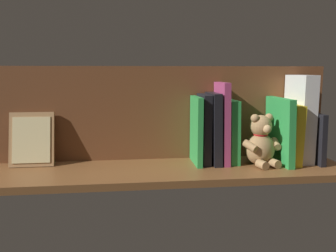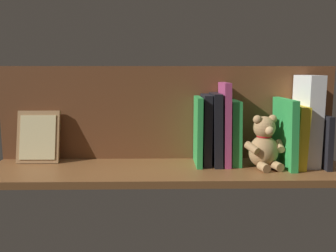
% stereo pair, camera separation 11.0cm
% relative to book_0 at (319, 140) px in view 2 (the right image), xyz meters
% --- Properties ---
extents(ground_plane, '(1.15, 0.29, 0.02)m').
position_rel_book_0_xyz_m(ground_plane, '(0.49, 0.02, -0.09)').
color(ground_plane, brown).
extents(shelf_back_panel, '(1.15, 0.02, 0.32)m').
position_rel_book_0_xyz_m(shelf_back_panel, '(0.49, -0.10, 0.08)').
color(shelf_back_panel, brown).
rests_on(shelf_back_panel, ground_plane).
extents(book_0, '(0.02, 0.17, 0.17)m').
position_rel_book_0_xyz_m(book_0, '(0.00, 0.00, 0.00)').
color(book_0, black).
rests_on(book_0, ground_plane).
extents(dictionary_thick_white, '(0.05, 0.15, 0.29)m').
position_rel_book_0_xyz_m(dictionary_thick_white, '(0.04, -0.01, 0.06)').
color(dictionary_thick_white, silver).
rests_on(dictionary_thick_white, ground_plane).
extents(book_1, '(0.04, 0.17, 0.20)m').
position_rel_book_0_xyz_m(book_1, '(0.08, -0.00, 0.01)').
color(book_1, yellow).
rests_on(book_1, ground_plane).
extents(book_2, '(0.03, 0.19, 0.22)m').
position_rel_book_0_xyz_m(book_2, '(0.11, 0.01, 0.02)').
color(book_2, green).
rests_on(book_2, ground_plane).
extents(teddy_bear, '(0.13, 0.12, 0.17)m').
position_rel_book_0_xyz_m(teddy_bear, '(0.19, 0.03, -0.01)').
color(teddy_bear, tan).
rests_on(teddy_bear, ground_plane).
extents(book_3, '(0.04, 0.13, 0.21)m').
position_rel_book_0_xyz_m(book_3, '(0.27, -0.02, 0.02)').
color(book_3, green).
rests_on(book_3, ground_plane).
extents(book_4, '(0.03, 0.14, 0.27)m').
position_rel_book_0_xyz_m(book_4, '(0.30, -0.02, 0.05)').
color(book_4, '#B23F72').
rests_on(book_4, ground_plane).
extents(book_5, '(0.03, 0.14, 0.23)m').
position_rel_book_0_xyz_m(book_5, '(0.33, -0.02, 0.03)').
color(book_5, black).
rests_on(book_5, ground_plane).
extents(book_6, '(0.03, 0.13, 0.23)m').
position_rel_book_0_xyz_m(book_6, '(0.37, -0.02, 0.03)').
color(book_6, black).
rests_on(book_6, ground_plane).
extents(book_7, '(0.02, 0.14, 0.22)m').
position_rel_book_0_xyz_m(book_7, '(0.39, -0.02, 0.03)').
color(book_7, green).
rests_on(book_7, ground_plane).
extents(picture_frame_leaning, '(0.14, 0.06, 0.17)m').
position_rel_book_0_xyz_m(picture_frame_leaning, '(0.92, -0.05, 0.00)').
color(picture_frame_leaning, '#A87A4C').
rests_on(picture_frame_leaning, ground_plane).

